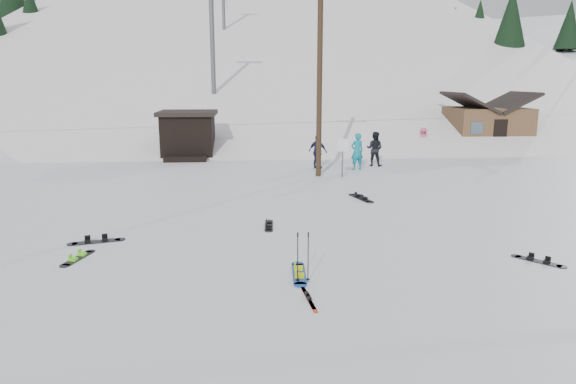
{
  "coord_description": "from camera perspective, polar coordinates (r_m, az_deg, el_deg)",
  "views": [
    {
      "loc": [
        -1.29,
        -10.38,
        4.62
      ],
      "look_at": [
        -0.21,
        4.17,
        1.4
      ],
      "focal_mm": 32.0,
      "sensor_mm": 36.0,
      "label": 1
    }
  ],
  "objects": [
    {
      "name": "skier_pink",
      "position": [
        34.63,
        14.77,
        5.66
      ],
      "size": [
        1.08,
        0.74,
        1.53
      ],
      "primitive_type": "imported",
      "rotation": [
        0.0,
        0.0,
        3.32
      ],
      "color": "#DD4E73",
      "rests_on": "ground"
    },
    {
      "name": "ski_slope",
      "position": [
        67.47,
        -3.02,
        -1.81
      ],
      "size": [
        60.0,
        85.24,
        65.97
      ],
      "primitive_type": "cube",
      "rotation": [
        0.31,
        0.0,
        0.0
      ],
      "color": "white",
      "rests_on": "ground"
    },
    {
      "name": "board_scatter_d",
      "position": [
        14.85,
        26.05,
        -6.89
      ],
      "size": [
        1.0,
        1.11,
        0.1
      ],
      "rotation": [
        0.0,
        0.0,
        -0.85
      ],
      "color": "black",
      "rests_on": "ground"
    },
    {
      "name": "hero_snowboard",
      "position": [
        12.55,
        1.22,
        -9.02
      ],
      "size": [
        0.37,
        1.65,
        0.12
      ],
      "rotation": [
        0.0,
        0.0,
        1.52
      ],
      "color": "#1943A3",
      "rests_on": "ground"
    },
    {
      "name": "board_scatter_b",
      "position": [
        16.5,
        -2.14,
        -3.72
      ],
      "size": [
        0.31,
        1.38,
        0.1
      ],
      "rotation": [
        0.0,
        0.0,
        1.52
      ],
      "color": "black",
      "rests_on": "ground"
    },
    {
      "name": "lift_hut",
      "position": [
        31.7,
        -11.01,
        6.34
      ],
      "size": [
        3.4,
        4.1,
        2.75
      ],
      "color": "black",
      "rests_on": "ground"
    },
    {
      "name": "skier_teal",
      "position": [
        26.82,
        7.68,
        4.48
      ],
      "size": [
        0.78,
        0.61,
        1.9
      ],
      "primitive_type": "imported",
      "rotation": [
        0.0,
        0.0,
        3.39
      ],
      "color": "#0E7C91",
      "rests_on": "ground"
    },
    {
      "name": "utility_pole",
      "position": [
        24.6,
        3.53,
        12.58
      ],
      "size": [
        2.0,
        0.26,
        9.0
      ],
      "color": "#3A2819",
      "rests_on": "ground"
    },
    {
      "name": "board_scatter_c",
      "position": [
        14.66,
        -22.31,
        -6.78
      ],
      "size": [
        0.57,
        1.35,
        0.1
      ],
      "rotation": [
        0.0,
        0.0,
        1.29
      ],
      "color": "black",
      "rests_on": "ground"
    },
    {
      "name": "cabin",
      "position": [
        38.17,
        21.2,
        6.91
      ],
      "size": [
        5.39,
        4.4,
        3.77
      ],
      "color": "brown",
      "rests_on": "ground"
    },
    {
      "name": "lift_tower_near",
      "position": [
        40.6,
        -8.42,
        16.91
      ],
      "size": [
        2.2,
        0.36,
        8.0
      ],
      "color": "#595B60",
      "rests_on": "ski_slope"
    },
    {
      "name": "skier_navy",
      "position": [
        26.97,
        3.33,
        4.51
      ],
      "size": [
        1.11,
        0.98,
        1.8
      ],
      "primitive_type": "imported",
      "rotation": [
        0.0,
        0.0,
        2.5
      ],
      "color": "#181C3C",
      "rests_on": "ground"
    },
    {
      "name": "ridge_right",
      "position": [
        73.71,
        28.11,
        -1.27
      ],
      "size": [
        45.66,
        93.98,
        54.59
      ],
      "primitive_type": "cube",
      "rotation": [
        0.21,
        -0.05,
        -0.12
      ],
      "color": "white",
      "rests_on": "ground"
    },
    {
      "name": "treeline_crest",
      "position": [
        96.5,
        -3.52,
        9.7
      ],
      "size": [
        50.0,
        6.0,
        10.0
      ],
      "primitive_type": null,
      "color": "black",
      "rests_on": "ski_slope"
    },
    {
      "name": "board_scatter_a",
      "position": [
        15.9,
        -20.51,
        -5.15
      ],
      "size": [
        1.55,
        0.64,
        0.11
      ],
      "rotation": [
        0.0,
        0.0,
        0.27
      ],
      "color": "black",
      "rests_on": "ground"
    },
    {
      "name": "hero_skis",
      "position": [
        11.29,
        2.25,
        -11.6
      ],
      "size": [
        0.25,
        1.48,
        0.08
      ],
      "rotation": [
        0.0,
        0.0,
        0.11
      ],
      "color": "#B52812",
      "rests_on": "ground"
    },
    {
      "name": "trail_sign",
      "position": [
        24.58,
        6.1,
        4.57
      ],
      "size": [
        0.5,
        0.09,
        1.85
      ],
      "color": "#595B60",
      "rests_on": "ground"
    },
    {
      "name": "ski_poles",
      "position": [
        11.92,
        1.67,
        -7.2
      ],
      "size": [
        0.33,
        0.09,
        1.2
      ],
      "color": "black",
      "rests_on": "ground"
    },
    {
      "name": "ground",
      "position": [
        11.43,
        2.64,
        -11.4
      ],
      "size": [
        200.0,
        200.0,
        0.0
      ],
      "primitive_type": "plane",
      "color": "white",
      "rests_on": "ground"
    },
    {
      "name": "board_scatter_f",
      "position": [
        20.44,
        8.1,
        -0.65
      ],
      "size": [
        0.75,
        1.64,
        0.12
      ],
      "rotation": [
        0.0,
        0.0,
        1.88
      ],
      "color": "black",
      "rests_on": "ground"
    },
    {
      "name": "skier_dark",
      "position": [
        28.16,
        9.6,
        4.75
      ],
      "size": [
        1.13,
        1.05,
        1.86
      ],
      "primitive_type": "imported",
      "rotation": [
        0.0,
        0.0,
        2.64
      ],
      "color": "black",
      "rests_on": "ground"
    }
  ]
}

